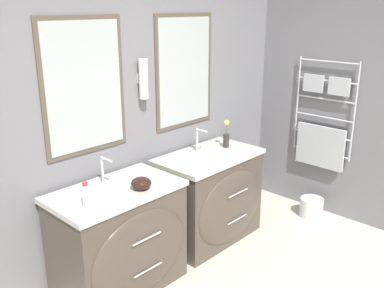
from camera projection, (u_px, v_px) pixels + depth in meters
wall_back at (112, 118)px, 3.52m from camera, size 5.90×0.16×2.60m
wall_right at (342, 98)px, 4.39m from camera, size 0.13×3.61×2.60m
vanity_left at (121, 240)px, 3.35m from camera, size 1.01×0.65×0.87m
vanity_right at (212, 197)px, 4.10m from camera, size 1.01×0.65×0.87m
faucet_left at (104, 170)px, 3.30m from camera, size 0.17×0.14×0.22m
faucet_right at (198, 140)px, 4.05m from camera, size 0.17×0.14×0.22m
toiletry_bottle at (86, 195)px, 2.94m from camera, size 0.05×0.05×0.18m
amenity_bowl at (141, 183)px, 3.23m from camera, size 0.16×0.16×0.09m
flower_vase at (226, 136)px, 4.17m from camera, size 0.06×0.06×0.28m
waste_bin at (311, 207)px, 4.64m from camera, size 0.25×0.25×0.21m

